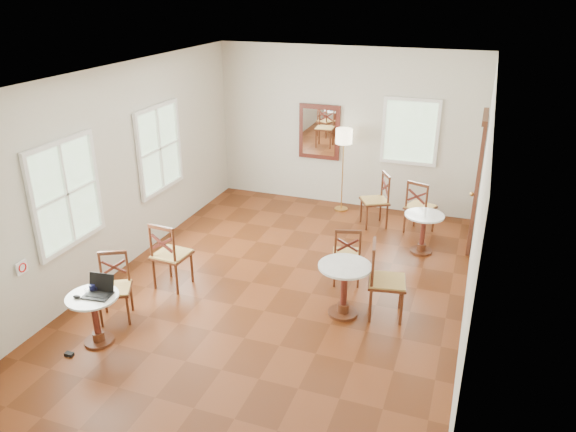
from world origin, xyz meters
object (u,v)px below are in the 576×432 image
object	(u,v)px
power_adapter	(69,354)
chair_near_a	(170,255)
cafe_table_mid	(344,284)
water_glass	(87,292)
chair_mid_b	(385,281)
chair_back_b	(376,200)
laptop	(99,290)
cafe_table_back	(423,229)
chair_back_a	(420,207)
navy_mug	(92,288)
floor_lamp	(344,142)
chair_mid_a	(347,255)
mouse	(77,297)
cafe_table_near	(95,314)
chair_near_b	(114,288)

from	to	relation	value
power_adapter	chair_near_a	bearing A→B (deg)	80.23
cafe_table_mid	water_glass	bearing A→B (deg)	-149.28
chair_mid_b	chair_back_b	size ratio (longest dim) A/B	1.07
power_adapter	laptop	bearing A→B (deg)	62.53
cafe_table_back	water_glass	distance (m)	5.13
cafe_table_back	chair_back_a	size ratio (longest dim) A/B	0.68
cafe_table_back	navy_mug	size ratio (longest dim) A/B	6.06
floor_lamp	chair_mid_a	bearing A→B (deg)	-73.95
mouse	floor_lamp	bearing A→B (deg)	60.30
cafe_table_back	chair_mid_a	bearing A→B (deg)	-123.60
chair_back_a	floor_lamp	xyz separation A→B (m)	(-1.52, 0.57, 0.86)
cafe_table_back	laptop	distance (m)	5.00
chair_mid_b	power_adapter	bearing A→B (deg)	112.37
cafe_table_near	cafe_table_back	distance (m)	5.08
cafe_table_near	cafe_table_back	size ratio (longest dim) A/B	0.99
cafe_table_near	chair_near_a	distance (m)	1.49
chair_back_a	mouse	distance (m)	5.72
cafe_table_back	water_glass	bearing A→B (deg)	-132.11
water_glass	power_adapter	distance (m)	0.76
chair_near_b	chair_back_b	xyz separation A→B (m)	(2.56, 4.06, 0.04)
navy_mug	chair_back_b	bearing A→B (deg)	60.81
cafe_table_back	floor_lamp	xyz separation A→B (m)	(-1.68, 1.31, 0.93)
chair_back_b	navy_mug	xyz separation A→B (m)	(-2.51, -4.50, 0.21)
cafe_table_near	chair_back_b	distance (m)	5.20
cafe_table_mid	navy_mug	bearing A→B (deg)	-150.82
chair_back_a	floor_lamp	distance (m)	1.84
chair_near_a	laptop	distance (m)	1.43
chair_back_a	chair_back_b	xyz separation A→B (m)	(-0.77, 0.06, 0.00)
chair_near_a	water_glass	distance (m)	1.51
chair_mid_a	chair_back_a	xyz separation A→B (m)	(0.75, 2.10, 0.03)
cafe_table_mid	mouse	world-z (taller)	cafe_table_mid
chair_near_a	mouse	bearing A→B (deg)	83.74
chair_near_b	chair_back_a	bearing A→B (deg)	22.72
laptop	water_glass	bearing A→B (deg)	-153.91
chair_mid_a	chair_back_b	bearing A→B (deg)	-104.73
chair_mid_a	laptop	xyz separation A→B (m)	(-2.41, -2.36, 0.26)
chair_near_b	floor_lamp	world-z (taller)	floor_lamp
cafe_table_near	navy_mug	bearing A→B (deg)	123.62
cafe_table_back	navy_mug	xyz separation A→B (m)	(-3.44, -3.71, 0.29)
chair_mid_a	mouse	bearing A→B (deg)	29.06
chair_back_a	navy_mug	size ratio (longest dim) A/B	8.90
cafe_table_back	chair_near_b	size ratio (longest dim) A/B	0.74
chair_back_a	navy_mug	xyz separation A→B (m)	(-3.28, -4.44, 0.21)
mouse	power_adapter	size ratio (longest dim) A/B	0.95
mouse	chair_mid_a	bearing A→B (deg)	33.90
mouse	water_glass	distance (m)	0.13
chair_back_b	power_adapter	world-z (taller)	chair_back_b
chair_mid_a	mouse	xyz separation A→B (m)	(-2.60, -2.53, 0.22)
cafe_table_mid	chair_back_a	size ratio (longest dim) A/B	0.75
cafe_table_back	chair_mid_a	size ratio (longest dim) A/B	0.73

